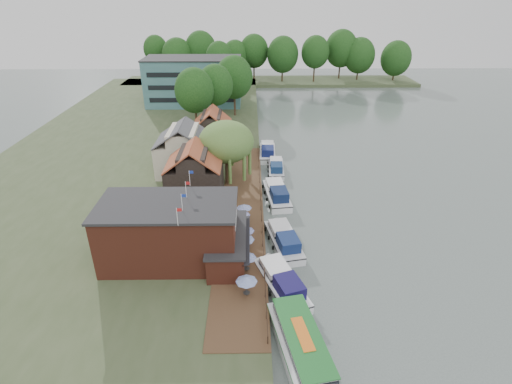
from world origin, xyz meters
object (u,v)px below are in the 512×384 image
object	(u,v)px
swan	(306,349)
umbrella_1	(246,262)
umbrella_2	(244,244)
cruiser_3	(276,166)
umbrella_5	(244,212)
cruiser_0	(281,279)
cottage_a	(194,173)
cruiser_2	(277,192)
hotel_block	(194,81)
umbrella_4	(242,219)
cottage_b	(184,148)
umbrella_0	(247,286)
cruiser_1	(284,238)
pub	(187,231)
willow	(227,154)
cruiser_4	(268,150)
umbrella_3	(246,235)
tour_boat	(304,351)
cottage_c	(212,131)

from	to	relation	value
swan	umbrella_1	bearing A→B (deg)	118.52
umbrella_2	cruiser_3	distance (m)	26.60
umbrella_5	cruiser_0	distance (m)	13.61
cottage_a	cruiser_2	xyz separation A→B (m)	(12.26, 1.35, -3.93)
hotel_block	cruiser_0	size ratio (longest dim) A/B	2.37
umbrella_4	cottage_a	bearing A→B (deg)	129.94
cottage_b	cruiser_0	distance (m)	33.12
umbrella_4	swan	xyz separation A→B (m)	(6.10, -19.34, -2.07)
umbrella_0	cruiser_1	distance (m)	11.42
cottage_b	cruiser_3	bearing A→B (deg)	6.50
hotel_block	pub	bearing A→B (deg)	-83.57
pub	umbrella_0	world-z (taller)	pub
cruiser_3	umbrella_5	bearing A→B (deg)	-104.83
umbrella_1	cruiser_2	size ratio (longest dim) A/B	0.22
umbrella_2	willow	bearing A→B (deg)	98.70
cruiser_2	willow	bearing A→B (deg)	148.03
cruiser_4	umbrella_3	bearing A→B (deg)	-95.26
cottage_a	cruiser_1	distance (m)	17.25
umbrella_5	swan	size ratio (longest dim) A/B	5.40
cottage_b	umbrella_4	bearing A→B (deg)	-61.33
umbrella_3	umbrella_0	bearing A→B (deg)	-89.11
cottage_a	cruiser_0	world-z (taller)	cottage_a
cottage_b	tour_boat	distance (m)	42.42
cottage_b	umbrella_4	size ratio (longest dim) A/B	4.04
umbrella_0	umbrella_3	bearing A→B (deg)	90.89
cruiser_3	pub	bearing A→B (deg)	-112.09
cruiser_3	cottage_b	bearing A→B (deg)	-171.86
umbrella_2	cruiser_4	size ratio (longest dim) A/B	0.24
pub	umbrella_3	size ratio (longest dim) A/B	8.42
umbrella_0	umbrella_1	size ratio (longest dim) A/B	1.00
umbrella_4	cruiser_4	bearing A→B (deg)	81.02
umbrella_0	swan	world-z (taller)	umbrella_0
pub	cruiser_1	size ratio (longest dim) A/B	1.91
umbrella_0	tour_boat	size ratio (longest dim) A/B	0.18
hotel_block	cruiser_0	world-z (taller)	hotel_block
cruiser_3	tour_boat	xyz separation A→B (m)	(0.02, -40.99, 0.32)
cruiser_0	cruiser_2	bearing A→B (deg)	68.40
umbrella_3	umbrella_4	xyz separation A→B (m)	(-0.51, 3.80, 0.00)
umbrella_5	cruiser_3	world-z (taller)	umbrella_5
cottage_a	umbrella_2	bearing A→B (deg)	-62.39
tour_boat	umbrella_4	bearing A→B (deg)	94.39
cottage_b	umbrella_1	bearing A→B (deg)	-68.86
cottage_a	cruiser_2	size ratio (longest dim) A/B	0.80
cottage_a	willow	distance (m)	6.80
cottage_c	umbrella_4	distance (m)	28.33
cottage_a	hotel_block	bearing A→B (deg)	97.13
swan	umbrella_0	bearing A→B (deg)	131.67
umbrella_3	cottage_c	bearing A→B (deg)	101.96
willow	umbrella_2	bearing A→B (deg)	-81.30
cottage_c	cruiser_2	xyz separation A→B (m)	(11.26, -17.65, -3.93)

